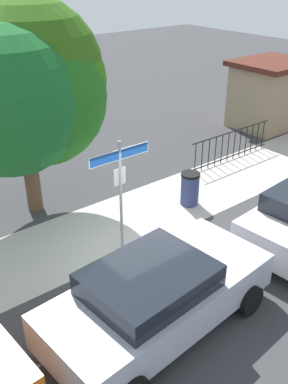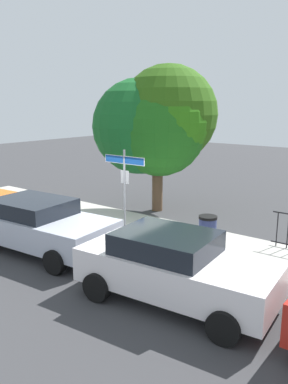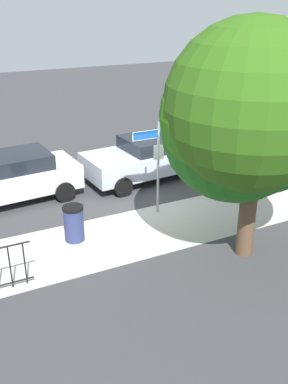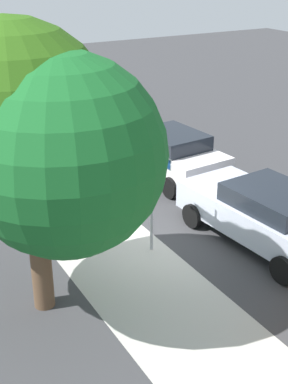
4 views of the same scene
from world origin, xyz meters
name	(u,v)px [view 4 (image 4 of 4)]	position (x,y,z in m)	size (l,w,h in m)	color
ground_plane	(161,241)	(0.00, 0.00, 0.00)	(60.00, 60.00, 0.00)	#38383A
sidewalk_strip	(81,221)	(2.00, 1.30, 0.00)	(24.00, 2.60, 0.00)	#B1ADA4
street_sign	(152,174)	(-0.19, 0.40, 1.96)	(1.61, 0.07, 2.77)	#9EA0A5
shade_tree	(37,139)	(-0.89, 3.23, 3.48)	(4.59, 4.28, 5.66)	brown
car_silver	(267,213)	(-1.25, -2.22, 0.79)	(4.72, 2.45, 1.49)	#B5BBCB
car_white	(168,153)	(3.55, -2.38, 0.79)	(4.38, 2.33, 1.52)	white
car_red	(98,116)	(8.35, -2.20, 0.80)	(4.63, 2.21, 1.54)	#B02118
car_blue	(56,90)	(13.15, -2.27, 0.79)	(4.40, 2.22, 1.51)	navy
iron_fence	(2,163)	(5.91, 2.30, 0.55)	(3.81, 0.04, 1.07)	black
trash_bin	(86,194)	(2.58, 0.90, 0.49)	(0.55, 0.55, 0.98)	navy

